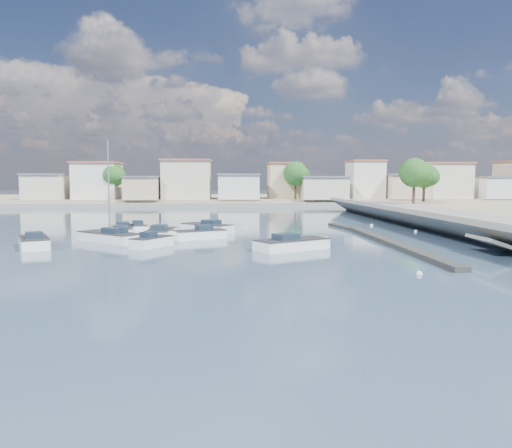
{
  "coord_description": "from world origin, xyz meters",
  "views": [
    {
      "loc": [
        -6.65,
        -30.62,
        5.33
      ],
      "look_at": [
        -3.94,
        14.19,
        1.4
      ],
      "focal_mm": 35.0,
      "sensor_mm": 36.0,
      "label": 1
    }
  ],
  "objects": [
    {
      "name": "motorboat_e",
      "position": [
        -12.69,
        16.01,
        0.38
      ],
      "size": [
        2.57,
        5.95,
        1.48
      ],
      "color": "white",
      "rests_on": "ground"
    },
    {
      "name": "far_shore_quay",
      "position": [
        0.0,
        71.0,
        0.4
      ],
      "size": [
        160.0,
        2.5,
        0.8
      ],
      "primitive_type": "cube",
      "color": "slate",
      "rests_on": "ground"
    },
    {
      "name": "motorboat_a",
      "position": [
        -22.05,
        10.02,
        0.38
      ],
      "size": [
        3.98,
        5.74,
        1.48
      ],
      "color": "white",
      "rests_on": "ground"
    },
    {
      "name": "sailboat",
      "position": [
        -16.98,
        13.33,
        0.41
      ],
      "size": [
        6.53,
        6.11,
        9.0
      ],
      "color": "white",
      "rests_on": "ground"
    },
    {
      "name": "mooring_buoys",
      "position": [
        4.59,
        14.39,
        0.05
      ],
      "size": [
        17.74,
        30.48,
        0.36
      ],
      "color": "white",
      "rests_on": "ground"
    },
    {
      "name": "far_shore_land",
      "position": [
        0.0,
        92.0,
        0.7
      ],
      "size": [
        160.0,
        40.0,
        1.4
      ],
      "primitive_type": "cube",
      "color": "gray",
      "rests_on": "ground"
    },
    {
      "name": "motorboat_d",
      "position": [
        -9.33,
        14.71,
        0.38
      ],
      "size": [
        5.24,
        3.7,
        1.48
      ],
      "color": "white",
      "rests_on": "ground"
    },
    {
      "name": "motorboat_c",
      "position": [
        -8.85,
        21.32,
        0.38
      ],
      "size": [
        5.77,
        5.45,
        1.48
      ],
      "color": "white",
      "rests_on": "ground"
    },
    {
      "name": "breakwater",
      "position": [
        6.9,
        12.69,
        0.17
      ],
      "size": [
        2.0,
        31.02,
        0.35
      ],
      "color": "black",
      "rests_on": "ground"
    },
    {
      "name": "motorboat_g",
      "position": [
        -16.68,
        18.0,
        0.38
      ],
      "size": [
        2.68,
        5.8,
        1.48
      ],
      "color": "white",
      "rests_on": "ground"
    },
    {
      "name": "shore_trees",
      "position": [
        8.34,
        68.11,
        6.22
      ],
      "size": [
        74.56,
        38.32,
        7.92
      ],
      "color": "#38281E",
      "rests_on": "ground"
    },
    {
      "name": "far_town",
      "position": [
        10.71,
        76.92,
        4.93
      ],
      "size": [
        113.01,
        12.8,
        8.35
      ],
      "color": "beige",
      "rests_on": "far_shore_land"
    },
    {
      "name": "motorboat_f",
      "position": [
        -15.82,
        20.99,
        0.38
      ],
      "size": [
        2.62,
        4.01,
        1.48
      ],
      "color": "white",
      "rests_on": "ground"
    },
    {
      "name": "motorboat_h",
      "position": [
        -1.31,
        7.44,
        0.38
      ],
      "size": [
        6.26,
        4.93,
        1.48
      ],
      "color": "white",
      "rests_on": "ground"
    },
    {
      "name": "seawall_walkway",
      "position": [
        18.5,
        13.0,
        0.9
      ],
      "size": [
        5.0,
        90.0,
        1.8
      ],
      "primitive_type": "cube",
      "color": "slate",
      "rests_on": "ground"
    },
    {
      "name": "ground",
      "position": [
        0.0,
        40.0,
        0.0
      ],
      "size": [
        400.0,
        400.0,
        0.0
      ],
      "primitive_type": "plane",
      "color": "#304860",
      "rests_on": "ground"
    },
    {
      "name": "motorboat_b",
      "position": [
        -12.48,
        9.58,
        0.38
      ],
      "size": [
        3.29,
        3.99,
        1.48
      ],
      "color": "white",
      "rests_on": "ground"
    }
  ]
}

